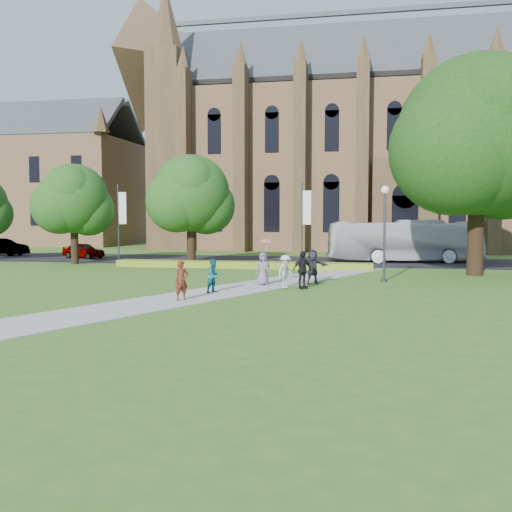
% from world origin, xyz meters
% --- Properties ---
extents(ground, '(160.00, 160.00, 0.00)m').
position_xyz_m(ground, '(0.00, 0.00, 0.00)').
color(ground, '#37651E').
rests_on(ground, ground).
extents(road, '(160.00, 10.00, 0.02)m').
position_xyz_m(road, '(0.00, 20.00, 0.01)').
color(road, black).
rests_on(road, ground).
extents(footpath, '(15.58, 28.54, 0.04)m').
position_xyz_m(footpath, '(0.00, 1.00, 0.02)').
color(footpath, '#B2B2A8').
rests_on(footpath, ground).
extents(flower_hedge, '(18.00, 1.40, 0.45)m').
position_xyz_m(flower_hedge, '(-2.00, 13.20, 0.23)').
color(flower_hedge, '#AFA023').
rests_on(flower_hedge, ground).
extents(cathedral, '(52.60, 18.25, 28.00)m').
position_xyz_m(cathedral, '(10.00, 39.73, 12.98)').
color(cathedral, brown).
rests_on(cathedral, ground).
extents(building_west, '(22.00, 14.00, 18.30)m').
position_xyz_m(building_west, '(-34.00, 42.00, 9.21)').
color(building_west, brown).
rests_on(building_west, ground).
extents(streetlamp, '(0.44, 0.44, 5.24)m').
position_xyz_m(streetlamp, '(7.50, 6.50, 3.30)').
color(streetlamp, '#38383D').
rests_on(streetlamp, ground).
extents(large_tree, '(9.60, 9.60, 13.20)m').
position_xyz_m(large_tree, '(13.00, 11.00, 8.37)').
color(large_tree, '#332114').
rests_on(large_tree, ground).
extents(street_tree_0, '(5.20, 5.20, 7.50)m').
position_xyz_m(street_tree_0, '(-15.00, 14.00, 4.87)').
color(street_tree_0, '#332114').
rests_on(street_tree_0, ground).
extents(street_tree_1, '(5.60, 5.60, 8.05)m').
position_xyz_m(street_tree_1, '(-6.00, 14.50, 5.22)').
color(street_tree_1, '#332114').
rests_on(street_tree_1, ground).
extents(banner_pole_0, '(0.70, 0.10, 6.00)m').
position_xyz_m(banner_pole_0, '(2.11, 15.20, 3.39)').
color(banner_pole_0, '#38383D').
rests_on(banner_pole_0, ground).
extents(banner_pole_1, '(0.70, 0.10, 6.00)m').
position_xyz_m(banner_pole_1, '(-11.89, 15.20, 3.39)').
color(banner_pole_1, '#38383D').
rests_on(banner_pole_1, ground).
extents(tour_coach, '(12.08, 4.87, 3.28)m').
position_xyz_m(tour_coach, '(9.41, 20.43, 1.66)').
color(tour_coach, silver).
rests_on(tour_coach, road).
extents(car_0, '(4.14, 2.60, 1.32)m').
position_xyz_m(car_0, '(-17.22, 19.53, 0.68)').
color(car_0, gray).
rests_on(car_0, road).
extents(car_1, '(4.67, 1.67, 1.53)m').
position_xyz_m(car_1, '(-26.00, 20.97, 0.79)').
color(car_1, gray).
rests_on(car_1, road).
extents(pedestrian_0, '(0.72, 0.71, 1.68)m').
position_xyz_m(pedestrian_0, '(-1.09, -2.45, 0.88)').
color(pedestrian_0, '#5D2215').
rests_on(pedestrian_0, footpath).
extents(pedestrian_1, '(0.91, 0.96, 1.57)m').
position_xyz_m(pedestrian_1, '(-0.39, 0.17, 0.83)').
color(pedestrian_1, '#16606E').
rests_on(pedestrian_1, footpath).
extents(pedestrian_2, '(1.07, 1.22, 1.64)m').
position_xyz_m(pedestrian_2, '(2.63, 2.53, 0.86)').
color(pedestrian_2, '#BDBDBD').
rests_on(pedestrian_2, footpath).
extents(pedestrian_3, '(1.09, 1.07, 1.84)m').
position_xyz_m(pedestrian_3, '(3.47, 2.49, 0.96)').
color(pedestrian_3, black).
rests_on(pedestrian_3, footpath).
extents(pedestrian_4, '(0.96, 0.80, 1.68)m').
position_xyz_m(pedestrian_4, '(1.34, 3.43, 0.88)').
color(pedestrian_4, slate).
rests_on(pedestrian_4, footpath).
extents(pedestrian_5, '(1.75, 1.10, 1.80)m').
position_xyz_m(pedestrian_5, '(3.78, 4.64, 0.94)').
color(pedestrian_5, '#24262C').
rests_on(pedestrian_5, footpath).
extents(parasol, '(0.94, 0.94, 0.63)m').
position_xyz_m(parasol, '(1.52, 3.53, 2.04)').
color(parasol, '#F1AAB9').
rests_on(parasol, pedestrian_4).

